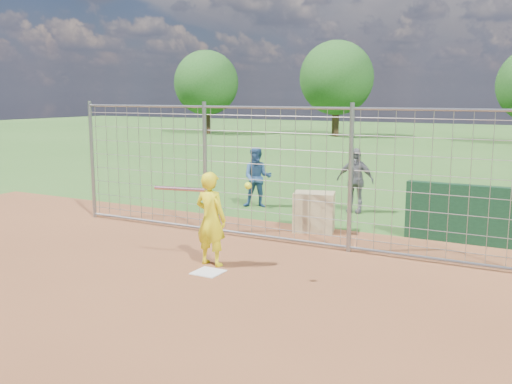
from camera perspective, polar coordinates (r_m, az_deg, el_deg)
The scene contains 10 objects.
ground at distance 9.11m, azimuth -4.10°, elevation -7.74°, with size 100.00×100.00×0.00m, color #2D591E.
infield_dirt at distance 6.94m, azimuth -17.99°, elevation -13.88°, with size 18.00×18.00×0.00m, color brown.
home_plate at distance 8.95m, azimuth -4.80°, elevation -8.01°, with size 0.43×0.43×0.02m, color silver.
dugout_wall at distance 11.20m, azimuth 21.28°, elevation -2.19°, with size 2.60×0.20×1.10m, color #11381E.
batter at distance 9.16m, azimuth -4.54°, elevation -2.70°, with size 0.56×0.37×1.53m, color yellow.
bystander_a at distance 13.91m, azimuth 0.13°, elevation 1.46°, with size 0.71×0.56×1.47m, color navy.
bystander_b at distance 13.51m, azimuth 9.87°, elevation 1.16°, with size 0.89×0.37×1.52m, color #5E5E63.
equipment_bin at distance 11.53m, azimuth 5.82°, elevation -2.00°, with size 0.80×0.55×0.80m, color tan.
equipment_in_play at distance 8.83m, azimuth -6.12°, elevation 0.39°, with size 1.84×0.37×0.27m.
backstop_fence at distance 10.54m, azimuth 1.69°, elevation 1.68°, with size 9.08×0.08×2.60m.
Camera 1 is at (4.72, -7.31, 2.72)m, focal length 40.00 mm.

